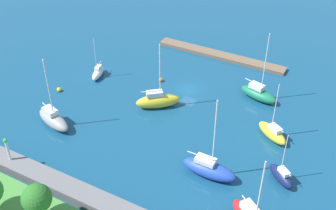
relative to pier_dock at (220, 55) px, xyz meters
name	(u,v)px	position (x,y,z in m)	size (l,w,h in m)	color
water	(189,90)	(0.22, 14.20, -0.33)	(160.00, 160.00, 0.00)	navy
pier_dock	(220,55)	(0.00, 0.00, 0.00)	(27.01, 2.61, 0.65)	brown
breakwater	(86,197)	(0.22, 44.05, 0.42)	(67.55, 2.89, 1.49)	slate
harbor_beacon	(7,148)	(13.29, 44.05, 3.31)	(0.56, 0.56, 3.73)	silver
park_tree_east	(37,198)	(2.49, 49.64, 4.35)	(3.58, 3.58, 5.11)	brown
sailboat_yellow_off_beacon	(272,132)	(-17.01, 20.14, 0.74)	(6.03, 4.93, 9.61)	yellow
sailboat_green_lone_north	(259,93)	(-11.71, 10.95, 0.83)	(7.38, 4.14, 12.71)	#19724C
sailboat_navy_east_end	(281,176)	(-20.81, 28.47, 0.66)	(4.73, 4.27, 7.88)	#141E4C
sailboat_blue_far_north	(209,169)	(-11.77, 32.20, 0.91)	(7.80, 2.70, 12.82)	#2347B2
sailboat_white_near_pier	(98,73)	(17.30, 18.28, 0.53)	(2.74, 4.91, 8.12)	white
sailboat_gray_along_channel	(53,119)	(14.55, 33.80, 0.92)	(7.76, 4.42, 12.23)	gray
sailboat_yellow_far_south	(158,100)	(2.44, 21.45, 1.05)	(7.20, 6.43, 11.91)	yellow
mooring_buoy_orange	(161,80)	(6.02, 14.08, 0.06)	(0.76, 0.76, 0.76)	orange
mooring_buoy_yellow	(59,90)	(20.42, 25.75, 0.07)	(0.79, 0.79, 0.79)	yellow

